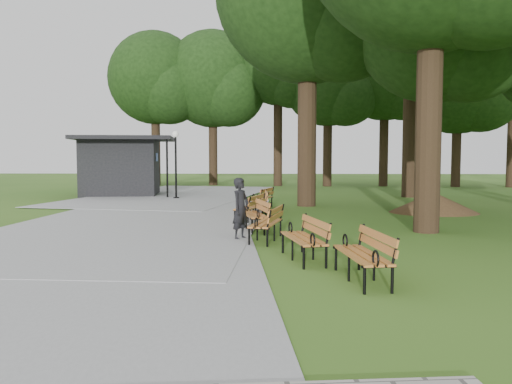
{
  "coord_description": "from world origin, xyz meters",
  "views": [
    {
      "loc": [
        0.45,
        -13.21,
        2.1
      ],
      "look_at": [
        -0.07,
        1.15,
        1.1
      ],
      "focal_mm": 35.18,
      "sensor_mm": 36.0,
      "label": 1
    }
  ],
  "objects_px": {
    "bench_4": "(249,208)",
    "lawn_tree_1": "(436,21)",
    "dirt_mound": "(434,202)",
    "bench_1": "(303,239)",
    "person": "(241,209)",
    "bench_2": "(266,223)",
    "kiosk": "(121,166)",
    "lamp_post": "(176,151)",
    "bench_0": "(362,255)",
    "lawn_tree_4": "(413,8)",
    "bench_6": "(261,198)",
    "bench_5": "(259,202)",
    "bench_3": "(254,215)"
  },
  "relations": [
    {
      "from": "kiosk",
      "to": "lamp_post",
      "type": "height_order",
      "value": "lamp_post"
    },
    {
      "from": "bench_2",
      "to": "lawn_tree_4",
      "type": "xyz_separation_m",
      "value": [
        7.3,
        14.06,
        9.28
      ]
    },
    {
      "from": "bench_0",
      "to": "lawn_tree_4",
      "type": "height_order",
      "value": "lawn_tree_4"
    },
    {
      "from": "lamp_post",
      "to": "lawn_tree_4",
      "type": "distance_m",
      "value": 14.14
    },
    {
      "from": "lawn_tree_1",
      "to": "bench_3",
      "type": "bearing_deg",
      "value": -143.65
    },
    {
      "from": "lamp_post",
      "to": "dirt_mound",
      "type": "distance_m",
      "value": 12.55
    },
    {
      "from": "kiosk",
      "to": "dirt_mound",
      "type": "bearing_deg",
      "value": -37.35
    },
    {
      "from": "bench_0",
      "to": "lawn_tree_4",
      "type": "distance_m",
      "value": 21.09
    },
    {
      "from": "kiosk",
      "to": "lawn_tree_1",
      "type": "bearing_deg",
      "value": -37.22
    },
    {
      "from": "kiosk",
      "to": "bench_2",
      "type": "bearing_deg",
      "value": -68.93
    },
    {
      "from": "lamp_post",
      "to": "bench_2",
      "type": "bearing_deg",
      "value": -69.22
    },
    {
      "from": "person",
      "to": "kiosk",
      "type": "distance_m",
      "value": 16.47
    },
    {
      "from": "person",
      "to": "dirt_mound",
      "type": "relative_size",
      "value": 0.57
    },
    {
      "from": "lamp_post",
      "to": "bench_4",
      "type": "relative_size",
      "value": 1.79
    },
    {
      "from": "bench_2",
      "to": "bench_4",
      "type": "xyz_separation_m",
      "value": [
        -0.61,
        3.95,
        0.0
      ]
    },
    {
      "from": "kiosk",
      "to": "bench_6",
      "type": "relative_size",
      "value": 2.69
    },
    {
      "from": "bench_4",
      "to": "lawn_tree_1",
      "type": "relative_size",
      "value": 0.19
    },
    {
      "from": "dirt_mound",
      "to": "bench_1",
      "type": "relative_size",
      "value": 1.46
    },
    {
      "from": "person",
      "to": "bench_0",
      "type": "distance_m",
      "value": 4.79
    },
    {
      "from": "bench_3",
      "to": "bench_6",
      "type": "relative_size",
      "value": 1.0
    },
    {
      "from": "kiosk",
      "to": "bench_4",
      "type": "bearing_deg",
      "value": -62.89
    },
    {
      "from": "bench_6",
      "to": "lawn_tree_1",
      "type": "distance_m",
      "value": 9.38
    },
    {
      "from": "kiosk",
      "to": "bench_4",
      "type": "relative_size",
      "value": 2.69
    },
    {
      "from": "lamp_post",
      "to": "bench_4",
      "type": "bearing_deg",
      "value": -64.14
    },
    {
      "from": "dirt_mound",
      "to": "bench_0",
      "type": "distance_m",
      "value": 11.58
    },
    {
      "from": "person",
      "to": "bench_2",
      "type": "xyz_separation_m",
      "value": [
        0.64,
        -0.13,
        -0.35
      ]
    },
    {
      "from": "dirt_mound",
      "to": "bench_5",
      "type": "distance_m",
      "value": 6.63
    },
    {
      "from": "lawn_tree_1",
      "to": "dirt_mound",
      "type": "bearing_deg",
      "value": -50.17
    },
    {
      "from": "bench_2",
      "to": "bench_6",
      "type": "height_order",
      "value": "same"
    },
    {
      "from": "dirt_mound",
      "to": "bench_4",
      "type": "distance_m",
      "value": 7.37
    },
    {
      "from": "lamp_post",
      "to": "bench_3",
      "type": "relative_size",
      "value": 1.79
    },
    {
      "from": "bench_1",
      "to": "bench_3",
      "type": "xyz_separation_m",
      "value": [
        -1.18,
        4.21,
        0.0
      ]
    },
    {
      "from": "person",
      "to": "bench_1",
      "type": "xyz_separation_m",
      "value": [
        1.44,
        -2.47,
        -0.35
      ]
    },
    {
      "from": "bench_2",
      "to": "bench_4",
      "type": "height_order",
      "value": "same"
    },
    {
      "from": "person",
      "to": "bench_6",
      "type": "distance_m",
      "value": 7.55
    },
    {
      "from": "kiosk",
      "to": "bench_6",
      "type": "distance_m",
      "value": 10.65
    },
    {
      "from": "person",
      "to": "lawn_tree_4",
      "type": "xyz_separation_m",
      "value": [
        7.93,
        13.93,
        8.93
      ]
    },
    {
      "from": "kiosk",
      "to": "bench_6",
      "type": "xyz_separation_m",
      "value": [
        7.88,
        -7.07,
        -1.16
      ]
    },
    {
      "from": "bench_3",
      "to": "bench_4",
      "type": "xyz_separation_m",
      "value": [
        -0.23,
        2.08,
        0.0
      ]
    },
    {
      "from": "bench_3",
      "to": "bench_5",
      "type": "bearing_deg",
      "value": 165.34
    },
    {
      "from": "lamp_post",
      "to": "bench_3",
      "type": "bearing_deg",
      "value": -67.66
    },
    {
      "from": "person",
      "to": "bench_2",
      "type": "height_order",
      "value": "person"
    },
    {
      "from": "bench_1",
      "to": "bench_2",
      "type": "relative_size",
      "value": 1.0
    },
    {
      "from": "bench_4",
      "to": "bench_6",
      "type": "xyz_separation_m",
      "value": [
        0.29,
        3.71,
        0.0
      ]
    },
    {
      "from": "dirt_mound",
      "to": "person",
      "type": "bearing_deg",
      "value": -136.75
    },
    {
      "from": "bench_4",
      "to": "lawn_tree_1",
      "type": "height_order",
      "value": "lawn_tree_1"
    },
    {
      "from": "lamp_post",
      "to": "kiosk",
      "type": "bearing_deg",
      "value": 146.08
    },
    {
      "from": "bench_3",
      "to": "bench_6",
      "type": "bearing_deg",
      "value": 165.28
    },
    {
      "from": "kiosk",
      "to": "lamp_post",
      "type": "bearing_deg",
      "value": -41.94
    },
    {
      "from": "kiosk",
      "to": "lamp_post",
      "type": "xyz_separation_m",
      "value": [
        3.5,
        -2.36,
        0.82
      ]
    }
  ]
}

